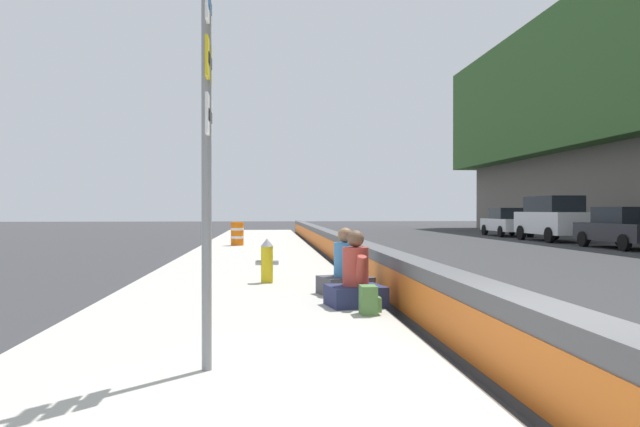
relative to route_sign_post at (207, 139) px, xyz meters
name	(u,v)px	position (x,y,z in m)	size (l,w,h in m)	color
jersey_barrier	(567,370)	(-1.33, -2.72, -1.81)	(76.00, 0.45, 0.85)	#545456
route_sign_post	(207,139)	(0.00, 0.00, 0.00)	(0.44, 0.09, 3.60)	gray
fire_hydrant	(267,260)	(6.62, -0.54, -1.65)	(0.26, 0.46, 0.88)	gold
seated_person_foreground	(356,282)	(3.53, -1.87, -1.74)	(0.83, 0.93, 1.14)	#23284C
seated_person_middle	(345,274)	(4.79, -1.88, -1.74)	(0.90, 0.98, 1.15)	#424247
backpack	(369,300)	(2.78, -1.95, -1.90)	(0.32, 0.28, 0.40)	#4C7A3D
construction_barrel	(237,234)	(19.49, 0.66, -1.61)	(0.54, 0.54, 0.95)	orange
parked_car_fourth	(623,228)	(18.09, -15.00, -1.37)	(4.55, 2.05, 1.71)	#28282D
parked_car_midline	(552,218)	(24.05, -14.90, -1.05)	(4.84, 2.15, 2.28)	silver
parked_car_far	(507,222)	(30.11, -14.98, -1.37)	(4.55, 2.05, 1.71)	silver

